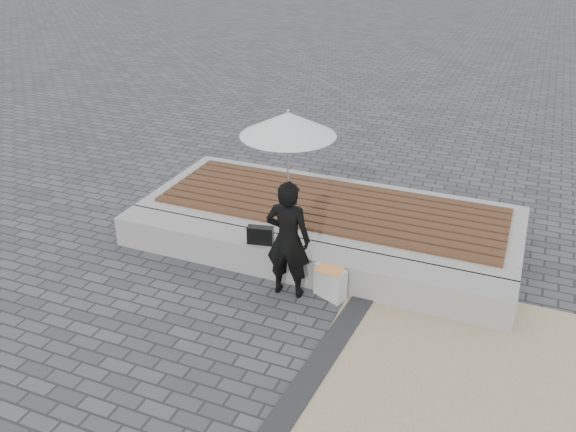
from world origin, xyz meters
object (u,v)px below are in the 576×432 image
at_px(seating_ledge, 298,261).
at_px(woman, 288,239).
at_px(parasol, 288,124).
at_px(handbag, 260,235).
at_px(canvas_tote, 330,282).

xyz_separation_m(seating_ledge, woman, (0.03, -0.39, 0.51)).
xyz_separation_m(parasol, handbag, (-0.48, 0.30, -1.54)).
bearing_deg(seating_ledge, parasol, -86.16).
bearing_deg(parasol, woman, 90.00).
height_order(parasol, handbag, parasol).
xyz_separation_m(seating_ledge, parasol, (0.03, -0.39, 1.85)).
distance_m(seating_ledge, woman, 0.64).
bearing_deg(seating_ledge, handbag, -168.50).
bearing_deg(canvas_tote, parasol, -145.22).
height_order(seating_ledge, handbag, handbag).
relative_size(seating_ledge, canvas_tote, 12.56).
height_order(parasol, canvas_tote, parasol).
xyz_separation_m(seating_ledge, handbag, (-0.45, -0.09, 0.31)).
bearing_deg(parasol, handbag, 148.41).
bearing_deg(seating_ledge, canvas_tote, -29.61).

